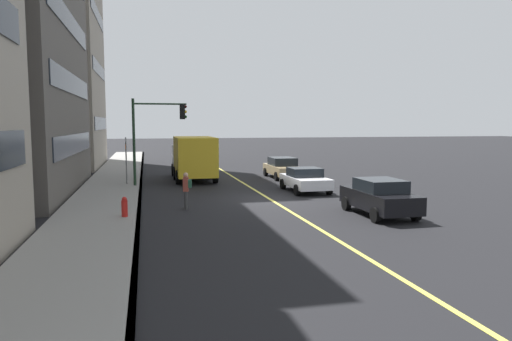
{
  "coord_description": "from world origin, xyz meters",
  "views": [
    {
      "loc": [
        -22.69,
        6.03,
        3.79
      ],
      "look_at": [
        -1.98,
        1.15,
        1.66
      ],
      "focal_mm": 32.95,
      "sensor_mm": 36.0,
      "label": 1
    }
  ],
  "objects_px": {
    "car_white": "(305,180)",
    "pedestrian_with_backpack": "(186,188)",
    "car_black": "(379,197)",
    "truck_yellow": "(193,157)",
    "car_tan": "(283,168)",
    "fire_hydrant": "(125,209)",
    "street_sign_post": "(126,158)",
    "traffic_light_mast": "(155,127)"
  },
  "relations": [
    {
      "from": "truck_yellow",
      "to": "street_sign_post",
      "type": "xyz_separation_m",
      "value": [
        -2.25,
        4.28,
        0.18
      ]
    },
    {
      "from": "car_tan",
      "to": "street_sign_post",
      "type": "relative_size",
      "value": 1.49
    },
    {
      "from": "car_tan",
      "to": "car_black",
      "type": "bearing_deg",
      "value": -179.66
    },
    {
      "from": "truck_yellow",
      "to": "fire_hydrant",
      "type": "xyz_separation_m",
      "value": [
        -12.73,
        3.98,
        -1.1
      ]
    },
    {
      "from": "truck_yellow",
      "to": "street_sign_post",
      "type": "bearing_deg",
      "value": 117.67
    },
    {
      "from": "car_white",
      "to": "street_sign_post",
      "type": "height_order",
      "value": "street_sign_post"
    },
    {
      "from": "car_white",
      "to": "car_black",
      "type": "distance_m",
      "value": 7.21
    },
    {
      "from": "car_black",
      "to": "truck_yellow",
      "type": "distance_m",
      "value": 15.43
    },
    {
      "from": "car_black",
      "to": "fire_hydrant",
      "type": "xyz_separation_m",
      "value": [
        1.35,
        10.24,
        -0.31
      ]
    },
    {
      "from": "truck_yellow",
      "to": "pedestrian_with_backpack",
      "type": "height_order",
      "value": "truck_yellow"
    },
    {
      "from": "car_black",
      "to": "street_sign_post",
      "type": "relative_size",
      "value": 1.39
    },
    {
      "from": "traffic_light_mast",
      "to": "car_tan",
      "type": "bearing_deg",
      "value": -72.03
    },
    {
      "from": "car_black",
      "to": "car_tan",
      "type": "height_order",
      "value": "car_black"
    },
    {
      "from": "car_black",
      "to": "traffic_light_mast",
      "type": "bearing_deg",
      "value": 38.82
    },
    {
      "from": "car_black",
      "to": "truck_yellow",
      "type": "bearing_deg",
      "value": 23.97
    },
    {
      "from": "truck_yellow",
      "to": "traffic_light_mast",
      "type": "bearing_deg",
      "value": 140.65
    },
    {
      "from": "street_sign_post",
      "to": "truck_yellow",
      "type": "bearing_deg",
      "value": -62.33
    },
    {
      "from": "car_black",
      "to": "car_tan",
      "type": "distance_m",
      "value": 13.79
    },
    {
      "from": "car_white",
      "to": "pedestrian_with_backpack",
      "type": "height_order",
      "value": "pedestrian_with_backpack"
    },
    {
      "from": "car_white",
      "to": "pedestrian_with_backpack",
      "type": "relative_size",
      "value": 2.41
    },
    {
      "from": "car_tan",
      "to": "fire_hydrant",
      "type": "xyz_separation_m",
      "value": [
        -12.45,
        10.16,
        -0.27
      ]
    },
    {
      "from": "car_black",
      "to": "street_sign_post",
      "type": "distance_m",
      "value": 15.88
    },
    {
      "from": "car_black",
      "to": "traffic_light_mast",
      "type": "relative_size",
      "value": 0.78
    },
    {
      "from": "traffic_light_mast",
      "to": "truck_yellow",
      "type": "bearing_deg",
      "value": -39.35
    },
    {
      "from": "truck_yellow",
      "to": "car_white",
      "type": "bearing_deg",
      "value": -141.42
    },
    {
      "from": "car_white",
      "to": "truck_yellow",
      "type": "xyz_separation_m",
      "value": [
        6.91,
        5.51,
        0.88
      ]
    },
    {
      "from": "pedestrian_with_backpack",
      "to": "street_sign_post",
      "type": "distance_m",
      "value": 9.11
    },
    {
      "from": "car_tan",
      "to": "truck_yellow",
      "type": "xyz_separation_m",
      "value": [
        0.29,
        6.18,
        0.83
      ]
    },
    {
      "from": "car_tan",
      "to": "pedestrian_with_backpack",
      "type": "xyz_separation_m",
      "value": [
        -10.56,
        7.58,
        0.22
      ]
    },
    {
      "from": "street_sign_post",
      "to": "fire_hydrant",
      "type": "distance_m",
      "value": 10.57
    },
    {
      "from": "car_white",
      "to": "car_black",
      "type": "relative_size",
      "value": 0.97
    },
    {
      "from": "car_black",
      "to": "car_white",
      "type": "bearing_deg",
      "value": 5.95
    },
    {
      "from": "car_black",
      "to": "pedestrian_with_backpack",
      "type": "height_order",
      "value": "pedestrian_with_backpack"
    },
    {
      "from": "car_tan",
      "to": "street_sign_post",
      "type": "xyz_separation_m",
      "value": [
        -1.96,
        10.46,
        1.01
      ]
    },
    {
      "from": "traffic_light_mast",
      "to": "pedestrian_with_backpack",
      "type": "bearing_deg",
      "value": -171.5
    },
    {
      "from": "car_white",
      "to": "truck_yellow",
      "type": "height_order",
      "value": "truck_yellow"
    },
    {
      "from": "car_tan",
      "to": "street_sign_post",
      "type": "distance_m",
      "value": 10.69
    },
    {
      "from": "pedestrian_with_backpack",
      "to": "traffic_light_mast",
      "type": "height_order",
      "value": "traffic_light_mast"
    },
    {
      "from": "car_white",
      "to": "pedestrian_with_backpack",
      "type": "xyz_separation_m",
      "value": [
        -3.94,
        6.92,
        0.27
      ]
    },
    {
      "from": "truck_yellow",
      "to": "pedestrian_with_backpack",
      "type": "distance_m",
      "value": 10.96
    },
    {
      "from": "car_white",
      "to": "fire_hydrant",
      "type": "height_order",
      "value": "car_white"
    },
    {
      "from": "car_white",
      "to": "car_black",
      "type": "bearing_deg",
      "value": -174.05
    }
  ]
}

